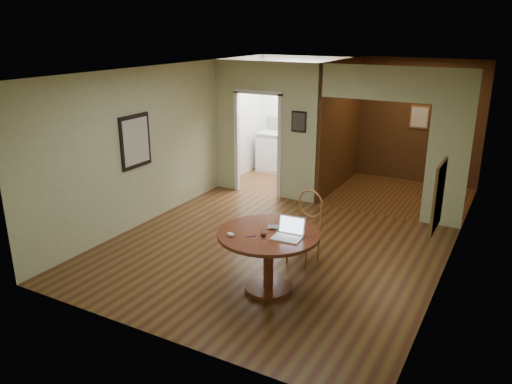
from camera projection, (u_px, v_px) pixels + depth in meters
The scene contains 11 objects.
floor at pixel (266, 254), 7.69m from camera, with size 5.00×5.00×0.00m, color #492315.
room_shell at pixel (317, 133), 10.07m from camera, with size 5.20×7.50×5.00m.
dining_table at pixel (268, 248), 6.45m from camera, with size 1.32×1.32×0.83m.
chair at pixel (306, 223), 7.26m from camera, with size 0.53×0.53×1.09m.
open_laptop at pixel (289, 232), 6.23m from camera, with size 0.37×0.33×0.25m.
closed_laptop at pixel (281, 229), 6.46m from camera, with size 0.34×0.22×0.03m, color #AEAEB3.
mouse at pixel (230, 234), 6.26m from camera, with size 0.12×0.07×0.05m, color white.
wine_glass at pixel (263, 233), 6.25m from camera, with size 0.08×0.08×0.09m, color white, non-canonical shape.
pen at pixel (251, 236), 6.25m from camera, with size 0.01×0.01×0.13m, color navy.
kitchen_cabinet at pixel (298, 155), 11.65m from camera, with size 2.06×0.60×0.94m.
grocery_bag at pixel (317, 131), 11.25m from camera, with size 0.28×0.24×0.28m, color beige.
Camera 1 is at (3.25, -6.19, 3.34)m, focal length 35.00 mm.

